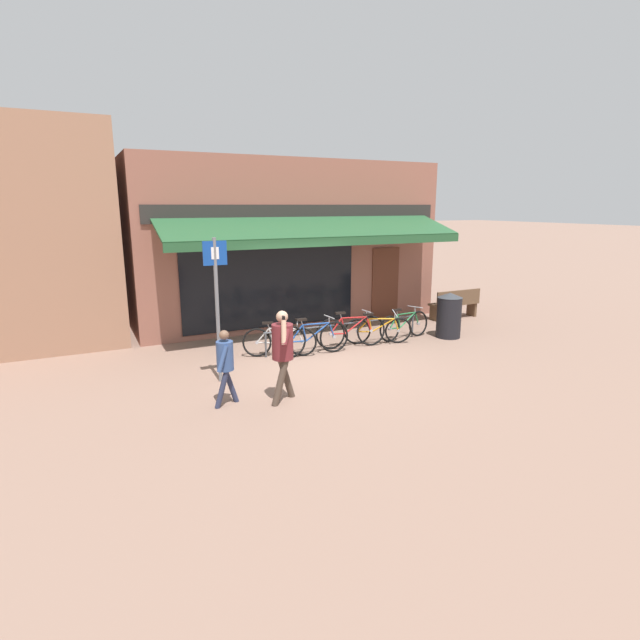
{
  "coord_description": "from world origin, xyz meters",
  "views": [
    {
      "loc": [
        -4.63,
        -9.09,
        3.29
      ],
      "look_at": [
        -0.31,
        -0.36,
        1.05
      ],
      "focal_mm": 28.0,
      "sensor_mm": 36.0,
      "label": 1
    }
  ],
  "objects_px": {
    "bicycle_green": "(404,325)",
    "litter_bin": "(449,315)",
    "bicycle_orange": "(378,330)",
    "park_bench": "(455,303)",
    "pedestrian_adult": "(283,347)",
    "bicycle_red": "(351,331)",
    "pedestrian_child": "(225,360)",
    "parking_sign": "(217,296)",
    "bicycle_silver": "(279,341)",
    "bicycle_blue": "(313,338)"
  },
  "relations": [
    {
      "from": "bicycle_red",
      "to": "park_bench",
      "type": "relative_size",
      "value": 1.09
    },
    {
      "from": "pedestrian_child",
      "to": "bicycle_green",
      "type": "bearing_deg",
      "value": -153.4
    },
    {
      "from": "bicycle_silver",
      "to": "litter_bin",
      "type": "relative_size",
      "value": 1.35
    },
    {
      "from": "pedestrian_child",
      "to": "parking_sign",
      "type": "height_order",
      "value": "parking_sign"
    },
    {
      "from": "bicycle_blue",
      "to": "pedestrian_child",
      "type": "xyz_separation_m",
      "value": [
        -2.55,
        -1.97,
        0.4
      ]
    },
    {
      "from": "bicycle_green",
      "to": "park_bench",
      "type": "bearing_deg",
      "value": 15.51
    },
    {
      "from": "litter_bin",
      "to": "park_bench",
      "type": "height_order",
      "value": "litter_bin"
    },
    {
      "from": "pedestrian_adult",
      "to": "pedestrian_child",
      "type": "distance_m",
      "value": 0.98
    },
    {
      "from": "bicycle_green",
      "to": "litter_bin",
      "type": "xyz_separation_m",
      "value": [
        1.11,
        -0.36,
        0.22
      ]
    },
    {
      "from": "litter_bin",
      "to": "bicycle_orange",
      "type": "bearing_deg",
      "value": 173.19
    },
    {
      "from": "bicycle_silver",
      "to": "park_bench",
      "type": "distance_m",
      "value": 6.22
    },
    {
      "from": "bicycle_blue",
      "to": "litter_bin",
      "type": "relative_size",
      "value": 1.54
    },
    {
      "from": "bicycle_orange",
      "to": "pedestrian_child",
      "type": "distance_m",
      "value": 4.83
    },
    {
      "from": "bicycle_orange",
      "to": "bicycle_silver",
      "type": "bearing_deg",
      "value": -161.87
    },
    {
      "from": "bicycle_blue",
      "to": "pedestrian_adult",
      "type": "bearing_deg",
      "value": -123.79
    },
    {
      "from": "bicycle_silver",
      "to": "parking_sign",
      "type": "xyz_separation_m",
      "value": [
        -1.62,
        -1.01,
        1.3
      ]
    },
    {
      "from": "pedestrian_child",
      "to": "bicycle_red",
      "type": "bearing_deg",
      "value": -145.82
    },
    {
      "from": "bicycle_red",
      "to": "pedestrian_adult",
      "type": "bearing_deg",
      "value": -129.55
    },
    {
      "from": "bicycle_silver",
      "to": "bicycle_blue",
      "type": "distance_m",
      "value": 0.74
    },
    {
      "from": "pedestrian_adult",
      "to": "litter_bin",
      "type": "bearing_deg",
      "value": -165.16
    },
    {
      "from": "bicycle_silver",
      "to": "pedestrian_adult",
      "type": "height_order",
      "value": "pedestrian_adult"
    },
    {
      "from": "bicycle_silver",
      "to": "park_bench",
      "type": "height_order",
      "value": "park_bench"
    },
    {
      "from": "bicycle_green",
      "to": "litter_bin",
      "type": "relative_size",
      "value": 1.42
    },
    {
      "from": "bicycle_orange",
      "to": "pedestrian_adult",
      "type": "bearing_deg",
      "value": -124.52
    },
    {
      "from": "bicycle_orange",
      "to": "park_bench",
      "type": "height_order",
      "value": "park_bench"
    },
    {
      "from": "bicycle_blue",
      "to": "parking_sign",
      "type": "height_order",
      "value": "parking_sign"
    },
    {
      "from": "bicycle_blue",
      "to": "bicycle_red",
      "type": "bearing_deg",
      "value": 10.92
    },
    {
      "from": "pedestrian_adult",
      "to": "bicycle_red",
      "type": "bearing_deg",
      "value": -144.84
    },
    {
      "from": "parking_sign",
      "to": "bicycle_silver",
      "type": "bearing_deg",
      "value": 31.97
    },
    {
      "from": "parking_sign",
      "to": "bicycle_green",
      "type": "bearing_deg",
      "value": 11.45
    },
    {
      "from": "bicycle_orange",
      "to": "parking_sign",
      "type": "distance_m",
      "value": 4.41
    },
    {
      "from": "bicycle_red",
      "to": "park_bench",
      "type": "bearing_deg",
      "value": 25.63
    },
    {
      "from": "pedestrian_adult",
      "to": "litter_bin",
      "type": "height_order",
      "value": "pedestrian_adult"
    },
    {
      "from": "bicycle_silver",
      "to": "bicycle_red",
      "type": "relative_size",
      "value": 0.89
    },
    {
      "from": "park_bench",
      "to": "bicycle_blue",
      "type": "bearing_deg",
      "value": -165.5
    },
    {
      "from": "bicycle_green",
      "to": "pedestrian_adult",
      "type": "distance_m",
      "value": 4.98
    },
    {
      "from": "bicycle_orange",
      "to": "pedestrian_child",
      "type": "relative_size",
      "value": 1.22
    },
    {
      "from": "pedestrian_adult",
      "to": "park_bench",
      "type": "relative_size",
      "value": 1.0
    },
    {
      "from": "park_bench",
      "to": "bicycle_silver",
      "type": "bearing_deg",
      "value": -169.29
    },
    {
      "from": "bicycle_silver",
      "to": "parking_sign",
      "type": "distance_m",
      "value": 2.32
    },
    {
      "from": "bicycle_silver",
      "to": "bicycle_red",
      "type": "height_order",
      "value": "bicycle_red"
    },
    {
      "from": "bicycle_blue",
      "to": "bicycle_orange",
      "type": "height_order",
      "value": "bicycle_blue"
    },
    {
      "from": "pedestrian_child",
      "to": "parking_sign",
      "type": "distance_m",
      "value": 1.48
    },
    {
      "from": "pedestrian_adult",
      "to": "parking_sign",
      "type": "bearing_deg",
      "value": -70.46
    },
    {
      "from": "pedestrian_child",
      "to": "litter_bin",
      "type": "relative_size",
      "value": 1.14
    },
    {
      "from": "bicycle_silver",
      "to": "bicycle_green",
      "type": "xyz_separation_m",
      "value": [
        3.37,
        -0.0,
        0.0
      ]
    },
    {
      "from": "litter_bin",
      "to": "pedestrian_child",
      "type": "bearing_deg",
      "value": -163.82
    },
    {
      "from": "bicycle_red",
      "to": "bicycle_orange",
      "type": "relative_size",
      "value": 1.09
    },
    {
      "from": "bicycle_silver",
      "to": "bicycle_blue",
      "type": "relative_size",
      "value": 0.87
    },
    {
      "from": "bicycle_orange",
      "to": "parking_sign",
      "type": "bearing_deg",
      "value": -146.79
    }
  ]
}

